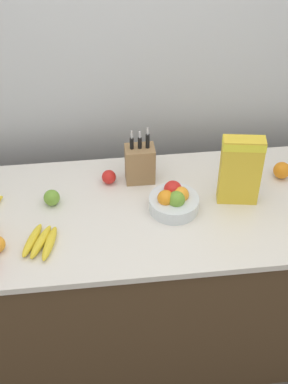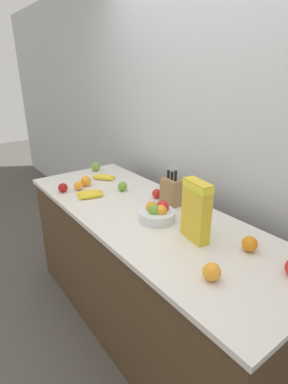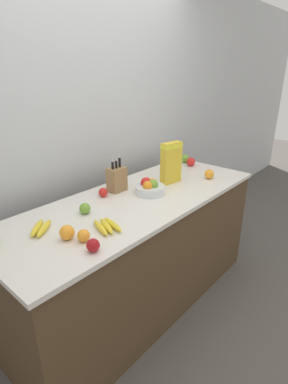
{
  "view_description": "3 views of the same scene",
  "coord_description": "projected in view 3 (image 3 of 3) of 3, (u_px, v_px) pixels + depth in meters",
  "views": [
    {
      "loc": [
        -0.21,
        -1.72,
        2.47
      ],
      "look_at": [
        -0.0,
        0.03,
        0.98
      ],
      "focal_mm": 50.0,
      "sensor_mm": 36.0,
      "label": 1
    },
    {
      "loc": [
        1.37,
        -1.03,
        1.75
      ],
      "look_at": [
        -0.01,
        -0.01,
        1.05
      ],
      "focal_mm": 28.0,
      "sensor_mm": 36.0,
      "label": 2
    },
    {
      "loc": [
        -1.43,
        -1.32,
        1.76
      ],
      "look_at": [
        0.02,
        -0.04,
        0.96
      ],
      "focal_mm": 28.0,
      "sensor_mm": 36.0,
      "label": 3
    }
  ],
  "objects": [
    {
      "name": "orange_by_cereal",
      "position": [
        209.0,
        174.0,
        2.49
      ],
      "size": [
        0.08,
        0.08,
        0.08
      ],
      "primitive_type": "sphere",
      "color": "orange",
      "rests_on": "counter"
    },
    {
      "name": "knife_block",
      "position": [
        117.0,
        179.0,
        2.22
      ],
      "size": [
        0.13,
        0.09,
        0.28
      ],
      "color": "#937047",
      "rests_on": "counter"
    },
    {
      "name": "apple_front",
      "position": [
        191.0,
        162.0,
        2.81
      ],
      "size": [
        0.08,
        0.08,
        0.08
      ],
      "primitive_type": "sphere",
      "color": "red",
      "rests_on": "counter"
    },
    {
      "name": "ground_plane",
      "position": [
        139.0,
        299.0,
        2.47
      ],
      "size": [
        14.0,
        14.0,
        0.0
      ],
      "primitive_type": "plane",
      "color": "#514C47"
    },
    {
      "name": "orange_front_right",
      "position": [
        175.0,
        167.0,
        2.66
      ],
      "size": [
        0.08,
        0.08,
        0.08
      ],
      "primitive_type": "sphere",
      "color": "orange",
      "rests_on": "counter"
    },
    {
      "name": "banana_bunch_left",
      "position": [
        107.0,
        226.0,
        1.71
      ],
      "size": [
        0.16,
        0.22,
        0.04
      ],
      "rotation": [
        0.0,
        0.0,
        4.36
      ],
      "color": "yellow",
      "rests_on": "counter"
    },
    {
      "name": "counter",
      "position": [
        138.0,
        252.0,
        2.3
      ],
      "size": [
        2.1,
        0.78,
        0.91
      ],
      "color": "#4C3823",
      "rests_on": "ground_plane"
    },
    {
      "name": "orange_near_bowl",
      "position": [
        84.0,
        236.0,
        1.58
      ],
      "size": [
        0.07,
        0.07,
        0.07
      ],
      "primitive_type": "sphere",
      "color": "orange",
      "rests_on": "counter"
    },
    {
      "name": "cereal_box",
      "position": [
        171.0,
        161.0,
        2.35
      ],
      "size": [
        0.18,
        0.1,
        0.33
      ],
      "rotation": [
        0.0,
        0.0,
        -0.16
      ],
      "color": "gold",
      "rests_on": "counter"
    },
    {
      "name": "wall_back",
      "position": [
        81.0,
        132.0,
        2.35
      ],
      "size": [
        9.0,
        0.06,
        2.6
      ],
      "color": "silver",
      "rests_on": "ground_plane"
    },
    {
      "name": "fruit_bowl",
      "position": [
        150.0,
        188.0,
        2.19
      ],
      "size": [
        0.22,
        0.22,
        0.11
      ],
      "color": "silver",
      "rests_on": "counter"
    },
    {
      "name": "apple_middle",
      "position": [
        185.0,
        159.0,
        2.92
      ],
      "size": [
        0.08,
        0.08,
        0.08
      ],
      "primitive_type": "sphere",
      "color": "#6B9E33",
      "rests_on": "counter"
    },
    {
      "name": "apple_leftmost",
      "position": [
        93.0,
        245.0,
        1.49
      ],
      "size": [
        0.07,
        0.07,
        0.07
      ],
      "primitive_type": "sphere",
      "color": "#A31419",
      "rests_on": "counter"
    },
    {
      "name": "apple_near_bananas",
      "position": [
        85.0,
        208.0,
        1.88
      ],
      "size": [
        0.07,
        0.07,
        0.07
      ],
      "primitive_type": "sphere",
      "color": "#6B9E33",
      "rests_on": "counter"
    },
    {
      "name": "apple_rear",
      "position": [
        103.0,
        192.0,
        2.14
      ],
      "size": [
        0.07,
        0.07,
        0.07
      ],
      "primitive_type": "sphere",
      "color": "red",
      "rests_on": "counter"
    },
    {
      "name": "orange_mid_left",
      "position": [
        67.0,
        232.0,
        1.6
      ],
      "size": [
        0.08,
        0.08,
        0.08
      ],
      "primitive_type": "sphere",
      "color": "orange",
      "rests_on": "counter"
    },
    {
      "name": "banana_bunch_right",
      "position": [
        41.0,
        228.0,
        1.68
      ],
      "size": [
        0.19,
        0.18,
        0.04
      ],
      "rotation": [
        0.0,
        0.0,
        3.76
      ],
      "color": "yellow",
      "rests_on": "counter"
    }
  ]
}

